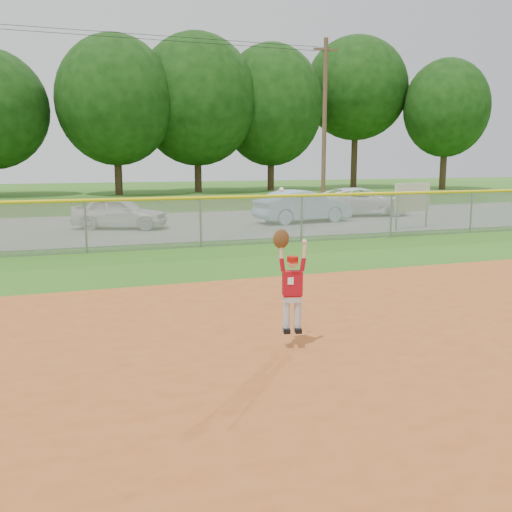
{
  "coord_description": "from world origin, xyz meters",
  "views": [
    {
      "loc": [
        -4.16,
        -6.69,
        2.66
      ],
      "look_at": [
        -1.11,
        1.89,
        1.1
      ],
      "focal_mm": 40.0,
      "sensor_mm": 36.0,
      "label": 1
    }
  ],
  "objects_px": {
    "car_white_a": "(120,213)",
    "ballplayer": "(291,281)",
    "car_white_b": "(360,202)",
    "sponsor_sign": "(412,199)",
    "car_blue": "(303,206)"
  },
  "relations": [
    {
      "from": "car_white_b",
      "to": "sponsor_sign",
      "type": "xyz_separation_m",
      "value": [
        -0.63,
        -5.02,
        0.48
      ]
    },
    {
      "from": "car_white_a",
      "to": "car_blue",
      "type": "distance_m",
      "value": 7.44
    },
    {
      "from": "car_blue",
      "to": "car_white_b",
      "type": "bearing_deg",
      "value": -72.91
    },
    {
      "from": "car_white_b",
      "to": "ballplayer",
      "type": "bearing_deg",
      "value": 151.93
    },
    {
      "from": "car_blue",
      "to": "car_white_b",
      "type": "distance_m",
      "value": 4.11
    },
    {
      "from": "car_white_a",
      "to": "sponsor_sign",
      "type": "height_order",
      "value": "sponsor_sign"
    },
    {
      "from": "car_white_a",
      "to": "car_white_b",
      "type": "relative_size",
      "value": 0.76
    },
    {
      "from": "car_white_a",
      "to": "sponsor_sign",
      "type": "xyz_separation_m",
      "value": [
        10.52,
        -3.6,
        0.52
      ]
    },
    {
      "from": "car_white_a",
      "to": "ballplayer",
      "type": "xyz_separation_m",
      "value": [
        0.66,
        -14.98,
        0.35
      ]
    },
    {
      "from": "car_white_a",
      "to": "car_white_b",
      "type": "xyz_separation_m",
      "value": [
        11.16,
        1.43,
        0.04
      ]
    },
    {
      "from": "car_blue",
      "to": "sponsor_sign",
      "type": "height_order",
      "value": "sponsor_sign"
    },
    {
      "from": "car_white_a",
      "to": "car_blue",
      "type": "bearing_deg",
      "value": -68.73
    },
    {
      "from": "car_blue",
      "to": "sponsor_sign",
      "type": "relative_size",
      "value": 2.13
    },
    {
      "from": "car_white_a",
      "to": "ballplayer",
      "type": "height_order",
      "value": "ballplayer"
    },
    {
      "from": "sponsor_sign",
      "to": "ballplayer",
      "type": "relative_size",
      "value": 0.95
    }
  ]
}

